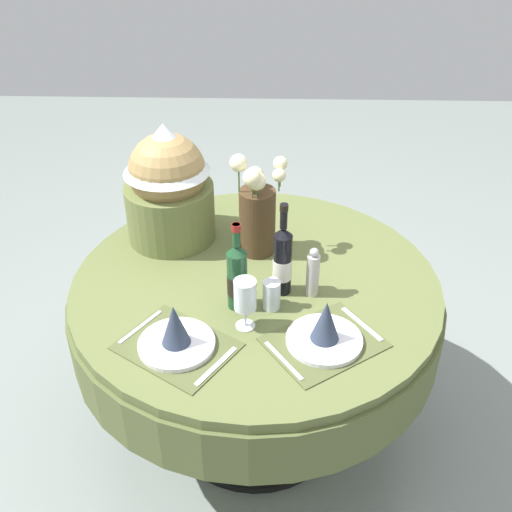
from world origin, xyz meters
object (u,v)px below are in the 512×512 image
(place_setting_left, at_px, (176,335))
(wine_glass_left, at_px, (245,296))
(pepper_mill, at_px, (313,273))
(place_setting_right, at_px, (325,331))
(wine_bottle_left, at_px, (282,260))
(dining_table, at_px, (256,312))
(gift_tub_back_left, at_px, (168,181))
(tumbler_near_right, at_px, (272,295))
(flower_vase, at_px, (257,211))
(wine_bottle_rear, at_px, (237,276))

(place_setting_left, height_order, wine_glass_left, wine_glass_left)
(pepper_mill, bearing_deg, place_setting_right, -83.73)
(place_setting_right, bearing_deg, wine_glass_left, 163.88)
(wine_bottle_left, bearing_deg, dining_table, 145.85)
(place_setting_right, height_order, gift_tub_back_left, gift_tub_back_left)
(tumbler_near_right, xyz_separation_m, pepper_mill, (0.14, 0.08, 0.03))
(dining_table, bearing_deg, wine_bottle_left, -34.15)
(gift_tub_back_left, bearing_deg, place_setting_left, -80.67)
(place_setting_left, height_order, wine_bottle_left, wine_bottle_left)
(place_setting_right, relative_size, flower_vase, 1.06)
(dining_table, xyz_separation_m, place_setting_left, (-0.23, -0.36, 0.20))
(dining_table, height_order, tumbler_near_right, tumbler_near_right)
(wine_bottle_left, xyz_separation_m, wine_bottle_rear, (-0.15, -0.08, -0.01))
(wine_bottle_rear, xyz_separation_m, gift_tub_back_left, (-0.28, 0.43, 0.13))
(wine_bottle_left, bearing_deg, tumbler_near_right, -110.94)
(place_setting_left, xyz_separation_m, gift_tub_back_left, (-0.11, 0.64, 0.20))
(dining_table, bearing_deg, pepper_mill, -21.13)
(wine_bottle_rear, bearing_deg, dining_table, 69.12)
(wine_bottle_rear, height_order, pepper_mill, wine_bottle_rear)
(dining_table, xyz_separation_m, wine_glass_left, (-0.03, -0.25, 0.27))
(dining_table, relative_size, wine_glass_left, 7.45)
(flower_vase, height_order, pepper_mill, flower_vase)
(place_setting_right, distance_m, flower_vase, 0.58)
(dining_table, height_order, pepper_mill, pepper_mill)
(dining_table, relative_size, pepper_mill, 7.12)
(wine_glass_left, relative_size, tumbler_near_right, 1.72)
(wine_bottle_left, distance_m, wine_glass_left, 0.22)
(tumbler_near_right, height_order, gift_tub_back_left, gift_tub_back_left)
(wine_bottle_rear, distance_m, tumbler_near_right, 0.13)
(gift_tub_back_left, bearing_deg, pepper_mill, -33.78)
(wine_glass_left, bearing_deg, dining_table, 84.22)
(place_setting_right, relative_size, wine_glass_left, 2.37)
(wine_glass_left, height_order, pepper_mill, pepper_mill)
(wine_bottle_left, bearing_deg, gift_tub_back_left, 141.36)
(flower_vase, relative_size, tumbler_near_right, 3.83)
(wine_glass_left, xyz_separation_m, pepper_mill, (0.22, 0.18, -0.04))
(pepper_mill, height_order, gift_tub_back_left, gift_tub_back_left)
(pepper_mill, distance_m, gift_tub_back_left, 0.66)
(place_setting_right, relative_size, tumbler_near_right, 4.07)
(flower_vase, height_order, tumbler_near_right, flower_vase)
(place_setting_right, height_order, wine_glass_left, wine_glass_left)
(place_setting_right, xyz_separation_m, gift_tub_back_left, (-0.56, 0.61, 0.20))
(dining_table, distance_m, flower_vase, 0.37)
(dining_table, bearing_deg, place_setting_left, -123.17)
(place_setting_right, distance_m, tumbler_near_right, 0.24)
(wine_bottle_rear, distance_m, pepper_mill, 0.27)
(wine_bottle_left, height_order, pepper_mill, wine_bottle_left)
(dining_table, xyz_separation_m, wine_bottle_rear, (-0.06, -0.15, 0.27))
(wine_bottle_rear, bearing_deg, place_setting_right, -32.49)
(dining_table, distance_m, gift_tub_back_left, 0.59)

